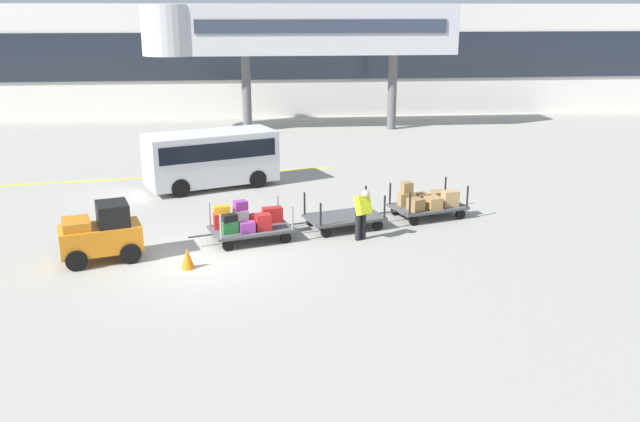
# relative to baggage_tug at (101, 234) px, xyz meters

# --- Properties ---
(ground_plane) EXTENTS (120.00, 120.00, 0.00)m
(ground_plane) POSITION_rel_baggage_tug_xyz_m (2.71, -0.32, -0.75)
(ground_plane) COLOR #9E9B91
(apron_lead_line) EXTENTS (14.89, 2.27, 0.01)m
(apron_lead_line) POSITION_rel_baggage_tug_xyz_m (-0.02, 9.36, -0.75)
(apron_lead_line) COLOR yellow
(apron_lead_line) RESTS_ON ground_plane
(terminal_building) EXTENTS (56.62, 2.51, 6.81)m
(terminal_building) POSITION_rel_baggage_tug_xyz_m (2.71, 25.66, 2.66)
(terminal_building) COLOR silver
(terminal_building) RESTS_ON ground_plane
(jet_bridge) EXTENTS (16.75, 3.00, 6.74)m
(jet_bridge) POSITION_rel_baggage_tug_xyz_m (6.17, 19.68, 4.63)
(jet_bridge) COLOR #B7B7BC
(jet_bridge) RESTS_ON ground_plane
(baggage_tug) EXTENTS (2.33, 1.74, 1.58)m
(baggage_tug) POSITION_rel_baggage_tug_xyz_m (0.00, 0.00, 0.00)
(baggage_tug) COLOR orange
(baggage_tug) RESTS_ON ground_plane
(baggage_cart_lead) EXTENTS (3.08, 2.01, 1.16)m
(baggage_cart_lead) POSITION_rel_baggage_tug_xyz_m (3.89, 1.25, -0.21)
(baggage_cart_lead) COLOR #4C4C4F
(baggage_cart_lead) RESTS_ON ground_plane
(baggage_cart_middle) EXTENTS (3.08, 2.01, 1.10)m
(baggage_cart_middle) POSITION_rel_baggage_tug_xyz_m (6.84, 2.10, -0.41)
(baggage_cart_middle) COLOR #4C4C4F
(baggage_cart_middle) RESTS_ON ground_plane
(baggage_cart_tail) EXTENTS (3.08, 2.01, 1.17)m
(baggage_cart_tail) POSITION_rel_baggage_tug_xyz_m (9.69, 2.97, -0.23)
(baggage_cart_tail) COLOR #4C4C4F
(baggage_cart_tail) RESTS_ON ground_plane
(baggage_handler) EXTENTS (0.55, 0.56, 1.56)m
(baggage_handler) POSITION_rel_baggage_tug_xyz_m (7.22, 0.94, 0.11)
(baggage_handler) COLOR black
(baggage_handler) RESTS_ON ground_plane
(shuttle_van) EXTENTS (5.16, 3.52, 2.10)m
(shuttle_van) POSITION_rel_baggage_tug_xyz_m (2.52, 7.62, 0.48)
(shuttle_van) COLOR silver
(shuttle_van) RESTS_ON ground_plane
(safety_cone_near) EXTENTS (0.36, 0.36, 0.55)m
(safety_cone_near) POSITION_rel_baggage_tug_xyz_m (2.32, -0.84, -0.48)
(safety_cone_near) COLOR orange
(safety_cone_near) RESTS_ON ground_plane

